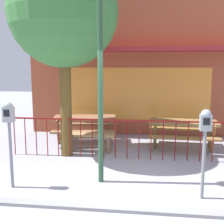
# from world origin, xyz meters

# --- Properties ---
(ground) EXTENTS (40.00, 40.00, 0.00)m
(ground) POSITION_xyz_m (0.00, 0.00, 0.00)
(ground) COLOR #9494A1
(pub_storefront) EXTENTS (7.15, 1.23, 4.89)m
(pub_storefront) POSITION_xyz_m (0.00, 4.73, 2.43)
(pub_storefront) COLOR #56321A
(pub_storefront) RESTS_ON ground
(patio_fence_front) EXTENTS (6.03, 0.04, 0.97)m
(patio_fence_front) POSITION_xyz_m (0.00, 1.95, 0.66)
(patio_fence_front) COLOR maroon
(patio_fence_front) RESTS_ON ground
(picnic_table_left) EXTENTS (1.98, 1.60, 0.79)m
(picnic_table_left) POSITION_xyz_m (-1.49, 3.32, 0.61)
(picnic_table_left) COLOR brown
(picnic_table_left) RESTS_ON ground
(picnic_table_right) EXTENTS (1.88, 1.46, 0.79)m
(picnic_table_right) POSITION_xyz_m (1.30, 2.97, 0.61)
(picnic_table_right) COLOR olive
(picnic_table_right) RESTS_ON ground
(patio_bench) EXTENTS (1.40, 0.34, 0.48)m
(patio_bench) POSITION_xyz_m (-1.21, 2.43, 0.35)
(patio_bench) COLOR #A07C4D
(patio_bench) RESTS_ON ground
(parking_meter_near) EXTENTS (0.18, 0.17, 1.53)m
(parking_meter_near) POSITION_xyz_m (1.26, 0.02, 1.18)
(parking_meter_near) COLOR slate
(parking_meter_near) RESTS_ON ground
(parking_meter_far) EXTENTS (0.18, 0.17, 1.60)m
(parking_meter_far) POSITION_xyz_m (-2.14, 0.05, 1.23)
(parking_meter_far) COLOR slate
(parking_meter_far) RESTS_ON ground
(street_tree) EXTENTS (2.60, 2.60, 4.78)m
(street_tree) POSITION_xyz_m (-1.67, 2.06, 3.45)
(street_tree) COLOR brown
(street_tree) RESTS_ON ground
(street_lamp) EXTENTS (0.28, 0.28, 3.90)m
(street_lamp) POSITION_xyz_m (-0.55, 0.51, 2.55)
(street_lamp) COLOR #274B30
(street_lamp) RESTS_ON ground
(curb_edge) EXTENTS (10.01, 0.20, 0.11)m
(curb_edge) POSITION_xyz_m (0.00, -0.55, 0.00)
(curb_edge) COLOR gray
(curb_edge) RESTS_ON ground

